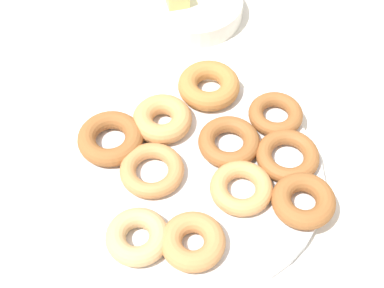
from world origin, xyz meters
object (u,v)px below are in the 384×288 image
(donut_0, at_px, (138,237))
(donut_1, at_px, (229,142))
(donut_6, at_px, (209,86))
(donut_2, at_px, (152,170))
(donut_5, at_px, (288,156))
(donut_9, at_px, (303,201))
(donut_8, at_px, (110,138))
(donut_4, at_px, (193,241))
(donut_3, at_px, (241,188))
(donut_7, at_px, (276,114))
(donut_10, at_px, (162,119))
(donut_plate, at_px, (199,176))
(fruit_bowl, at_px, (194,8))

(donut_0, xyz_separation_m, donut_1, (0.16, 0.10, -0.00))
(donut_6, bearing_deg, donut_2, -136.49)
(donut_5, distance_m, donut_9, 0.07)
(donut_5, bearing_deg, donut_8, 154.57)
(donut_4, relative_size, donut_6, 0.88)
(donut_3, xyz_separation_m, donut_9, (0.07, -0.05, 0.00))
(donut_7, bearing_deg, donut_2, -169.53)
(donut_2, height_order, donut_5, same)
(donut_6, xyz_separation_m, donut_9, (0.05, -0.23, -0.00))
(donut_1, xyz_separation_m, donut_8, (-0.16, 0.06, 0.00))
(donut_9, bearing_deg, donut_7, 80.30)
(donut_3, xyz_separation_m, donut_5, (0.08, 0.03, -0.00))
(donut_4, xyz_separation_m, donut_6, (0.11, 0.24, 0.00))
(donut_2, xyz_separation_m, donut_10, (0.04, 0.08, 0.00))
(donut_plate, xyz_separation_m, donut_3, (0.04, -0.05, 0.02))
(donut_2, height_order, fruit_bowl, donut_2)
(donut_4, xyz_separation_m, donut_9, (0.16, 0.01, -0.00))
(donut_5, bearing_deg, donut_3, -160.49)
(donut_7, xyz_separation_m, donut_10, (-0.16, 0.04, 0.00))
(donut_8, height_order, donut_10, donut_10)
(donut_2, relative_size, donut_10, 1.03)
(donut_2, bearing_deg, fruit_bowl, 61.84)
(donut_2, distance_m, donut_8, 0.08)
(donut_plate, distance_m, donut_7, 0.15)
(donut_3, distance_m, donut_9, 0.08)
(donut_plate, xyz_separation_m, donut_10, (-0.02, 0.10, 0.02))
(donut_1, relative_size, donut_4, 1.06)
(donut_7, distance_m, donut_10, 0.17)
(donut_plate, bearing_deg, donut_10, 103.36)
(donut_plate, bearing_deg, donut_8, 139.29)
(donut_plate, bearing_deg, fruit_bowl, 72.41)
(donut_2, height_order, donut_10, donut_10)
(donut_6, xyz_separation_m, fruit_bowl, (0.04, 0.19, -0.01))
(fruit_bowl, bearing_deg, donut_6, -102.01)
(donut_6, xyz_separation_m, donut_8, (-0.17, -0.05, -0.00))
(donut_0, height_order, fruit_bowl, donut_0)
(donut_2, bearing_deg, donut_10, 63.77)
(donut_1, xyz_separation_m, donut_10, (-0.08, 0.07, 0.00))
(donut_5, bearing_deg, donut_7, 79.00)
(donut_2, bearing_deg, donut_plate, -16.45)
(donut_7, xyz_separation_m, donut_8, (-0.24, 0.03, 0.00))
(donut_6, distance_m, donut_7, 0.11)
(donut_plate, xyz_separation_m, donut_0, (-0.11, -0.07, 0.02))
(donut_2, height_order, donut_6, donut_6)
(donut_5, height_order, donut_9, donut_9)
(donut_4, relative_size, donut_9, 0.97)
(donut_7, bearing_deg, donut_8, 172.20)
(donut_3, distance_m, fruit_bowl, 0.38)
(donut_5, xyz_separation_m, donut_9, (-0.01, -0.07, 0.00))
(donut_5, xyz_separation_m, donut_8, (-0.23, 0.11, 0.00))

